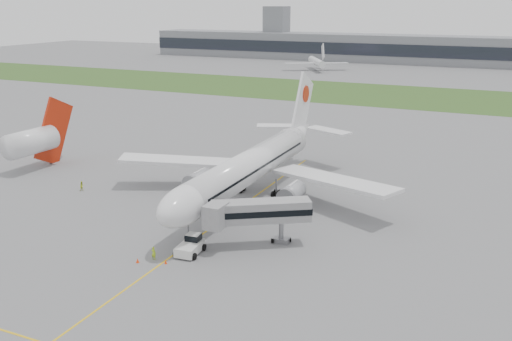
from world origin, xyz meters
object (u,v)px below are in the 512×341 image
at_px(airliner, 253,164).
at_px(pushback_tug, 191,245).
at_px(ground_crew_near, 154,253).
at_px(neighbor_aircraft, 34,141).
at_px(jet_bridge, 255,212).

xyz_separation_m(airliner, pushback_tug, (1.63, -22.06, -4.65)).
xyz_separation_m(pushback_tug, ground_crew_near, (-3.09, -3.64, -0.16)).
xyz_separation_m(pushback_tug, neighbor_aircraft, (-46.07, 20.70, 4.39)).
bearing_deg(jet_bridge, pushback_tug, -172.96).
distance_m(jet_bridge, ground_crew_near, 13.58).
height_order(jet_bridge, neighbor_aircraft, neighbor_aircraft).
height_order(pushback_tug, neighbor_aircraft, neighbor_aircraft).
bearing_deg(ground_crew_near, pushback_tug, -129.34).
relative_size(airliner, ground_crew_near, 31.85).
xyz_separation_m(pushback_tug, jet_bridge, (6.46, 5.26, 3.59)).
height_order(airliner, ground_crew_near, airliner).
bearing_deg(airliner, pushback_tug, -85.77).
height_order(pushback_tug, jet_bridge, jet_bridge).
bearing_deg(ground_crew_near, neighbor_aircraft, -28.48).
height_order(pushback_tug, ground_crew_near, pushback_tug).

